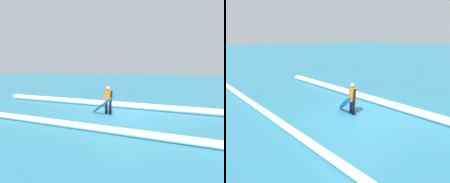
# 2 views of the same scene
# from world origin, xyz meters

# --- Properties ---
(ground_plane) EXTENTS (187.31, 187.31, 0.00)m
(ground_plane) POSITION_xyz_m (0.00, 0.00, 0.00)
(ground_plane) COLOR teal
(surfer) EXTENTS (0.49, 0.32, 1.39)m
(surfer) POSITION_xyz_m (0.84, -0.22, 0.77)
(surfer) COLOR black
(surfer) RESTS_ON ground_plane
(surfboard) EXTENTS (1.73, 1.09, 1.02)m
(surfboard) POSITION_xyz_m (0.97, 0.12, 0.50)
(surfboard) COLOR #268CE5
(surfboard) RESTS_ON ground_plane
(wave_crest_foreground) EXTENTS (22.36, 1.39, 0.35)m
(wave_crest_foreground) POSITION_xyz_m (-1.18, -2.13, 0.17)
(wave_crest_foreground) COLOR white
(wave_crest_foreground) RESTS_ON ground_plane
(wave_crest_midground) EXTENTS (17.04, 0.96, 0.26)m
(wave_crest_midground) POSITION_xyz_m (3.00, 2.91, 0.13)
(wave_crest_midground) COLOR white
(wave_crest_midground) RESTS_ON ground_plane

